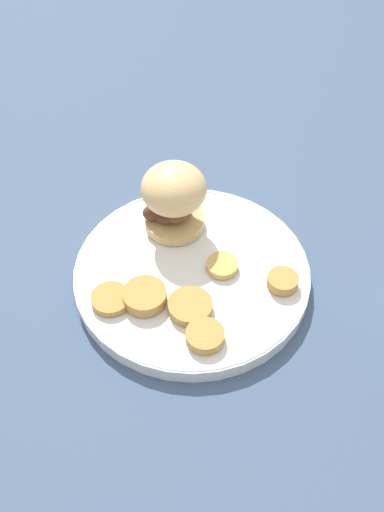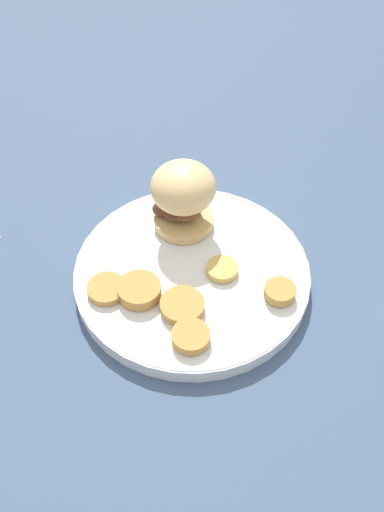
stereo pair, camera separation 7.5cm
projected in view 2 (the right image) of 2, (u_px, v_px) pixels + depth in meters
The scene contains 9 objects.
ground_plane at pixel (192, 279), 0.78m from camera, with size 4.00×4.00×0.00m, color #3D5170.
dinner_plate at pixel (192, 274), 0.77m from camera, with size 0.30×0.30×0.02m.
sandwich at pixel (183, 195), 0.78m from camera, with size 0.09×0.10×0.10m.
potato_round_0 at pixel (182, 305), 0.72m from camera, with size 0.05×0.05×0.01m, color #BC8942.
potato_round_1 at pixel (280, 292), 0.73m from camera, with size 0.04×0.04×0.01m, color #BC8942.
potato_round_2 at pixel (191, 336), 0.69m from camera, with size 0.05×0.05×0.01m, color #BC8942.
potato_round_3 at pixel (139, 290), 0.73m from camera, with size 0.05×0.05×0.02m, color #BC8942.
potato_round_4 at pixel (222, 269), 0.76m from camera, with size 0.04×0.04×0.01m, color tan.
potato_round_5 at pixel (107, 289), 0.74m from camera, with size 0.05×0.05×0.01m, color #BC8942.
Camera 2 is at (0.21, 0.44, 0.61)m, focal length 42.00 mm.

